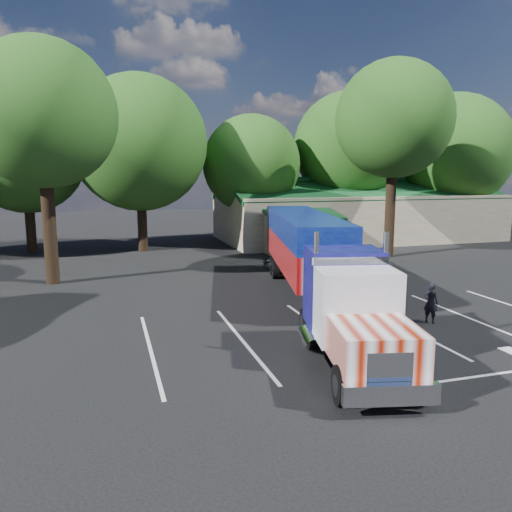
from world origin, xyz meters
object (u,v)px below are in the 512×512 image
object	(u,v)px
woman	(431,303)
bicycle	(266,261)
semi_truck	(312,254)
silver_sedan	(307,239)

from	to	relation	value
woman	bicycle	distance (m)	13.14
semi_truck	bicycle	size ratio (longest dim) A/B	12.22
semi_truck	bicycle	distance (m)	9.24
semi_truck	silver_sedan	xyz separation A→B (m)	(6.46, 16.17, -1.59)
bicycle	silver_sedan	size ratio (longest dim) A/B	0.37
bicycle	silver_sedan	bearing A→B (deg)	60.33
bicycle	silver_sedan	world-z (taller)	silver_sedan
semi_truck	woman	world-z (taller)	semi_truck
bicycle	silver_sedan	distance (m)	9.15
bicycle	silver_sedan	xyz separation A→B (m)	(5.71, 7.15, 0.30)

